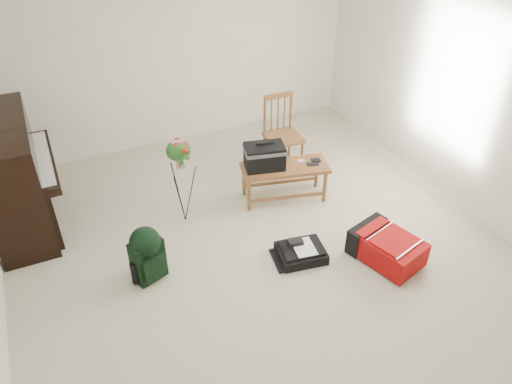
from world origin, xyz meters
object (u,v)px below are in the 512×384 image
dining_chair (282,135)px  green_backpack (147,252)px  red_suitcase (384,245)px  bench (272,161)px  piano (15,179)px  flower_stand (181,182)px  black_duffel (301,252)px

dining_chair → green_backpack: 2.48m
dining_chair → red_suitcase: 2.03m
bench → green_backpack: bench is taller
dining_chair → red_suitcase: bearing=-83.4°
dining_chair → piano: bearing=179.4°
piano → flower_stand: (1.63, -0.69, -0.08)m
piano → green_backpack: (1.03, -1.43, -0.26)m
piano → red_suitcase: 3.96m
bench → black_duffel: 1.15m
black_duffel → green_backpack: green_backpack is taller
bench → dining_chair: (0.46, 0.63, -0.07)m
dining_chair → green_backpack: size_ratio=1.61×
bench → flower_stand: (-1.05, 0.08, -0.03)m
dining_chair → black_duffel: size_ratio=1.85×
flower_stand → dining_chair: bearing=30.9°
black_duffel → flower_stand: size_ratio=0.50×
bench → flower_stand: 1.06m
piano → green_backpack: piano is taller
black_duffel → green_backpack: size_ratio=0.87×
red_suitcase → black_duffel: 0.86m
piano → dining_chair: 3.15m
dining_chair → flower_stand: bearing=-158.1°
piano → green_backpack: 1.78m
red_suitcase → green_backpack: green_backpack is taller
piano → red_suitcase: size_ratio=1.85×
bench → red_suitcase: bench is taller
dining_chair → bench: bearing=-124.4°
piano → green_backpack: bearing=-54.3°
piano → dining_chair: bearing=-2.5°
dining_chair → green_backpack: dining_chair is taller
red_suitcase → dining_chair: bearing=78.3°
red_suitcase → flower_stand: bearing=122.9°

